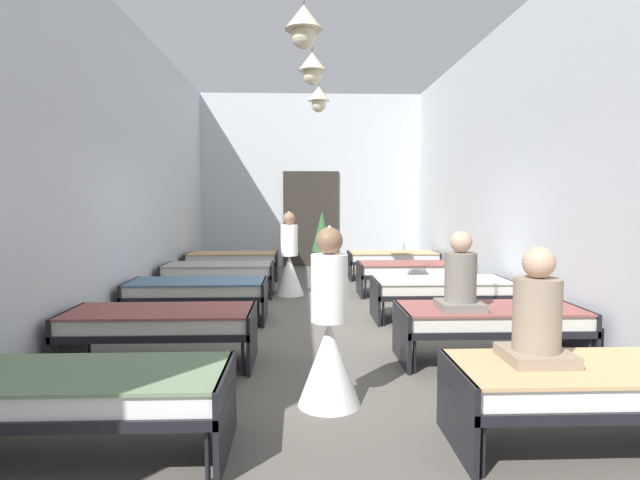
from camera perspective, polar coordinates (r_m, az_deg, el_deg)
name	(u,v)px	position (r m, az deg, el deg)	size (l,w,h in m)	color
ground_plane	(320,324)	(7.38, 0.01, -9.19)	(6.10, 12.58, 0.10)	#59544C
room_shell	(317,169)	(8.41, -0.32, 7.76)	(5.90, 12.18, 4.33)	silver
bed_left_row_0	(83,392)	(3.86, -24.61, -14.89)	(1.90, 0.84, 0.57)	black
bed_right_row_0	(592,384)	(4.10, 27.69, -13.86)	(1.90, 0.84, 0.57)	black
bed_left_row_1	(161,323)	(5.59, -17.11, -8.68)	(1.90, 0.84, 0.57)	black
bed_right_row_1	(490,320)	(5.76, 18.15, -8.32)	(1.90, 0.84, 0.57)	black
bed_left_row_2	(197,290)	(7.41, -13.32, -5.39)	(1.90, 0.84, 0.57)	black
bed_right_row_2	(441,289)	(7.53, 13.11, -5.22)	(1.90, 0.84, 0.57)	black
bed_left_row_3	(219,271)	(9.26, -11.06, -3.39)	(1.90, 0.84, 0.57)	black
bed_right_row_3	(412,270)	(9.36, 10.04, -3.29)	(1.90, 0.84, 0.57)	black
bed_left_row_4	(233,259)	(11.12, -9.56, -2.06)	(1.90, 0.84, 0.57)	black
bed_right_row_4	(393,258)	(11.21, 7.99, -1.99)	(1.90, 0.84, 0.57)	black
nurse_near_aisle	(289,265)	(9.19, -3.39, -2.80)	(0.52, 0.52, 1.49)	white
nurse_mid_aisle	(329,342)	(4.33, 1.02, -11.11)	(0.52, 0.52, 1.49)	white
patient_seated_primary	(537,319)	(3.91, 22.72, -8.04)	(0.44, 0.44, 0.80)	gray
patient_seated_secondary	(460,281)	(5.48, 15.17, -4.33)	(0.44, 0.44, 0.80)	slate
potted_plant	(322,238)	(11.18, 0.23, 0.21)	(0.44, 0.44, 1.45)	brown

